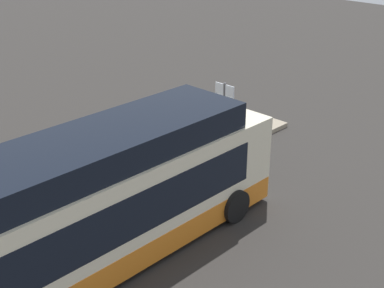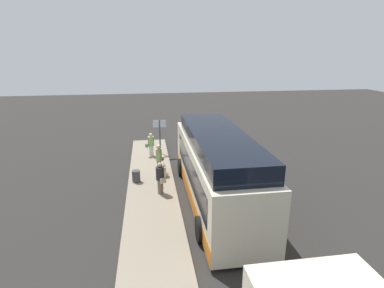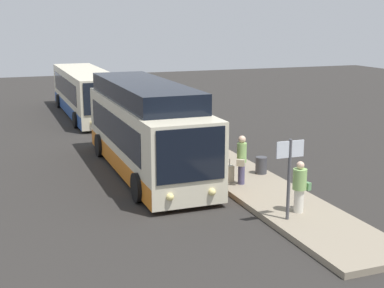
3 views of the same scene
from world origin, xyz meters
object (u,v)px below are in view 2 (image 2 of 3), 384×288
(suitcase, at_px, (164,171))
(sign_post, at_px, (160,131))
(passenger_waiting, at_px, (160,177))
(bus_lead, at_px, (216,171))
(passenger_boarding, at_px, (151,144))
(passenger_with_bags, at_px, (159,158))
(trash_bin, at_px, (136,176))

(suitcase, bearing_deg, sign_post, 0.26)
(passenger_waiting, height_order, suitcase, passenger_waiting)
(passenger_waiting, xyz_separation_m, sign_post, (6.21, -0.29, 0.72))
(bus_lead, height_order, suitcase, bus_lead)
(passenger_boarding, distance_m, sign_post, 1.07)
(bus_lead, distance_m, passenger_waiting, 2.81)
(passenger_boarding, xyz_separation_m, suitcase, (-3.67, -0.66, -0.55))
(passenger_waiting, bearing_deg, passenger_with_bags, -116.49)
(suitcase, bearing_deg, trash_bin, 107.81)
(bus_lead, distance_m, suitcase, 3.95)
(passenger_boarding, height_order, passenger_with_bags, passenger_with_bags)
(passenger_boarding, bearing_deg, sign_post, -72.09)
(passenger_waiting, distance_m, sign_post, 6.26)
(sign_post, relative_size, trash_bin, 3.75)
(bus_lead, bearing_deg, passenger_boarding, 23.95)
(trash_bin, bearing_deg, passenger_waiting, -142.41)
(passenger_waiting, distance_m, trash_bin, 2.13)
(trash_bin, bearing_deg, passenger_boarding, -12.17)
(bus_lead, bearing_deg, passenger_waiting, 71.48)
(passenger_boarding, bearing_deg, passenger_waiting, 168.73)
(bus_lead, bearing_deg, sign_post, 18.12)
(passenger_waiting, bearing_deg, bus_lead, 136.30)
(passenger_waiting, relative_size, passenger_with_bags, 0.93)
(passenger_boarding, height_order, passenger_waiting, passenger_waiting)
(trash_bin, bearing_deg, suitcase, -72.19)
(bus_lead, relative_size, passenger_boarding, 6.33)
(passenger_waiting, relative_size, suitcase, 1.95)
(bus_lead, distance_m, trash_bin, 4.74)
(bus_lead, height_order, passenger_boarding, bus_lead)
(bus_lead, bearing_deg, suitcase, 37.42)
(sign_post, bearing_deg, passenger_with_bags, 176.34)
(trash_bin, bearing_deg, bus_lead, -122.94)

